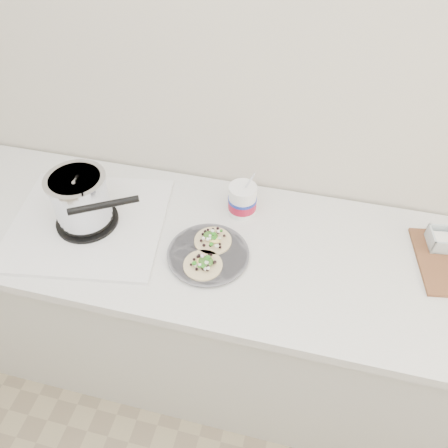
# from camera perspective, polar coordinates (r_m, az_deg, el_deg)

# --- Properties ---
(counter) EXTENTS (2.44, 0.66, 0.90)m
(counter) POSITION_cam_1_polar(r_m,az_deg,el_deg) (1.86, -0.74, -11.30)
(counter) COLOR beige
(counter) RESTS_ON ground
(stove) EXTENTS (0.60, 0.57, 0.26)m
(stove) POSITION_cam_1_polar(r_m,az_deg,el_deg) (1.57, -17.89, 2.08)
(stove) COLOR silver
(stove) RESTS_ON counter
(taco_plate) EXTENTS (0.27, 0.27, 0.04)m
(taco_plate) POSITION_cam_1_polar(r_m,az_deg,el_deg) (1.45, -2.10, -3.74)
(taco_plate) COLOR #54545A
(taco_plate) RESTS_ON counter
(tub) EXTENTS (0.10, 0.10, 0.23)m
(tub) POSITION_cam_1_polar(r_m,az_deg,el_deg) (1.55, 2.51, 3.33)
(tub) COLOR white
(tub) RESTS_ON counter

